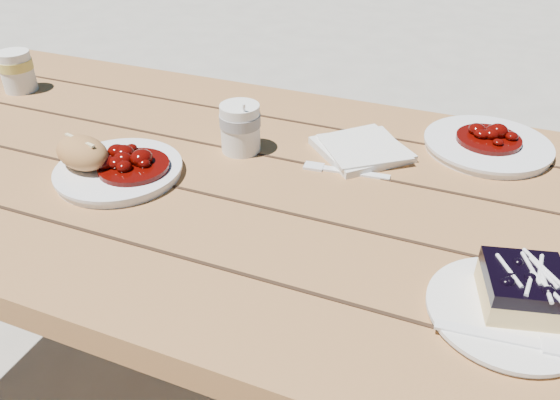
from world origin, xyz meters
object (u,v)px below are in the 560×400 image
at_px(main_plate, 119,171).
at_px(bread_roll, 82,153).
at_px(dessert_plate, 508,312).
at_px(coffee_cup, 240,128).
at_px(picnic_table, 287,257).
at_px(second_cup, 17,71).
at_px(blueberry_cake, 523,288).
at_px(second_plate, 487,145).

bearing_deg(main_plate, bread_roll, -160.02).
xyz_separation_m(dessert_plate, coffee_cup, (-0.50, 0.27, 0.04)).
distance_m(picnic_table, coffee_cup, 0.26).
height_order(main_plate, bread_roll, bread_roll).
height_order(picnic_table, second_cup, second_cup).
height_order(picnic_table, blueberry_cake, blueberry_cake).
xyz_separation_m(bread_roll, coffee_cup, (0.21, 0.19, 0.00)).
height_order(main_plate, second_cup, second_cup).
bearing_deg(second_plate, bread_roll, -150.51).
bearing_deg(bread_roll, main_plate, 19.98).
distance_m(blueberry_cake, second_plate, 0.44).
height_order(blueberry_cake, second_plate, blueberry_cake).
relative_size(second_plate, second_cup, 2.51).
xyz_separation_m(bread_roll, dessert_plate, (0.71, -0.08, -0.04)).
relative_size(main_plate, coffee_cup, 2.34).
bearing_deg(main_plate, dessert_plate, -8.79).
distance_m(picnic_table, bread_roll, 0.41).
relative_size(main_plate, blueberry_cake, 1.89).
bearing_deg(second_cup, dessert_plate, -17.16).
distance_m(dessert_plate, blueberry_cake, 0.04).
height_order(picnic_table, second_plate, second_plate).
relative_size(dessert_plate, second_cup, 2.11).
xyz_separation_m(second_plate, second_cup, (-1.05, -0.11, 0.04)).
bearing_deg(coffee_cup, second_cup, 173.09).
bearing_deg(dessert_plate, bread_roll, 173.46).
distance_m(main_plate, second_plate, 0.69).
xyz_separation_m(main_plate, bread_roll, (-0.05, -0.02, 0.04)).
bearing_deg(main_plate, second_cup, 152.01).
bearing_deg(dessert_plate, second_cup, 162.84).
height_order(bread_roll, blueberry_cake, bread_roll).
bearing_deg(picnic_table, coffee_cup, 146.97).
height_order(main_plate, coffee_cup, coffee_cup).
xyz_separation_m(main_plate, second_plate, (0.59, 0.35, 0.00)).
relative_size(main_plate, dessert_plate, 1.11).
distance_m(bread_roll, dessert_plate, 0.72).
relative_size(dessert_plate, blueberry_cake, 1.70).
bearing_deg(picnic_table, second_cup, 167.94).
height_order(picnic_table, main_plate, main_plate).
relative_size(picnic_table, dessert_plate, 10.24).
distance_m(picnic_table, main_plate, 0.34).
distance_m(dessert_plate, second_plate, 0.45).
relative_size(picnic_table, bread_roll, 18.43).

